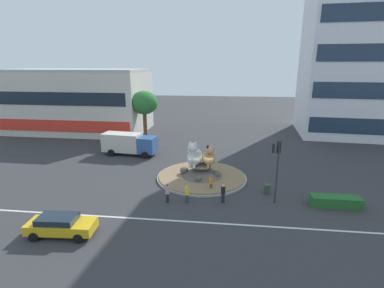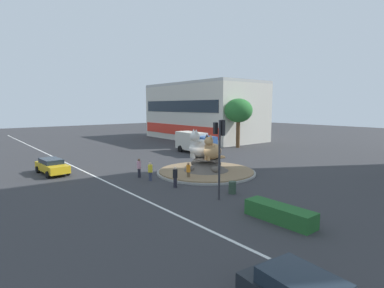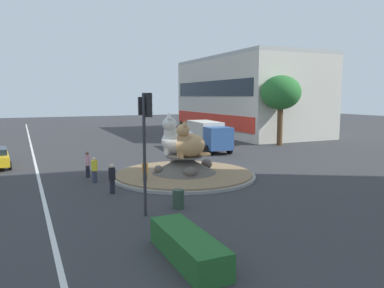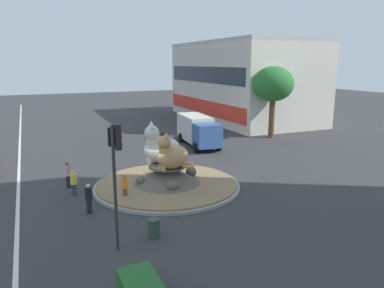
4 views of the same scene
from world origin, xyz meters
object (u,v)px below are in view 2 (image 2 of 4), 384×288
at_px(pedestrian_pink_shirt, 139,167).
at_px(delivery_box_truck, 195,142).
at_px(pedestrian_yellow_shirt, 150,171).
at_px(hatchback_near_shophouse, 52,166).
at_px(broadleaf_tree_behind_island, 238,111).
at_px(pedestrian_black_shirt, 175,177).
at_px(litter_bin, 232,188).
at_px(cat_statue_calico, 212,150).
at_px(shophouse_block, 203,111).
at_px(cat_statue_white, 200,147).
at_px(traffic_light_mast, 220,142).
at_px(pedestrian_orange_shirt, 188,171).

distance_m(pedestrian_pink_shirt, delivery_box_truck, 14.99).
bearing_deg(pedestrian_yellow_shirt, hatchback_near_shophouse, 176.77).
bearing_deg(hatchback_near_shophouse, broadleaf_tree_behind_island, 89.69).
xyz_separation_m(pedestrian_black_shirt, litter_bin, (4.03, 2.26, -0.41)).
xyz_separation_m(cat_statue_calico, shophouse_block, (-24.28, 20.06, 3.05)).
bearing_deg(pedestrian_yellow_shirt, cat_statue_white, 50.37).
bearing_deg(pedestrian_pink_shirt, cat_statue_white, 24.80).
xyz_separation_m(cat_statue_white, litter_bin, (7.09, -2.89, -2.01)).
distance_m(cat_statue_white, delivery_box_truck, 11.86).
xyz_separation_m(cat_statue_white, traffic_light_mast, (7.45, -4.56, 1.53)).
relative_size(shophouse_block, pedestrian_yellow_shirt, 14.86).
bearing_deg(litter_bin, cat_statue_white, 157.86).
distance_m(delivery_box_truck, litter_bin, 19.35).
xyz_separation_m(cat_statue_white, broadleaf_tree_behind_island, (-9.67, 16.02, 3.18)).
bearing_deg(shophouse_block, pedestrian_black_shirt, -43.54).
height_order(pedestrian_yellow_shirt, hatchback_near_shophouse, pedestrian_yellow_shirt).
bearing_deg(litter_bin, pedestrian_yellow_shirt, -159.59).
height_order(shophouse_block, litter_bin, shophouse_block).
relative_size(pedestrian_pink_shirt, delivery_box_truck, 0.24).
height_order(traffic_light_mast, pedestrian_orange_shirt, traffic_light_mast).
bearing_deg(litter_bin, shophouse_block, 142.22).
bearing_deg(delivery_box_truck, litter_bin, -25.13).
bearing_deg(hatchback_near_shophouse, pedestrian_black_shirt, 25.73).
xyz_separation_m(traffic_light_mast, delivery_box_truck, (-16.86, 11.73, -2.42)).
xyz_separation_m(broadleaf_tree_behind_island, delivery_box_truck, (0.26, -8.86, -4.08)).
bearing_deg(cat_statue_calico, hatchback_near_shophouse, -48.90).
height_order(traffic_light_mast, pedestrian_black_shirt, traffic_light_mast).
bearing_deg(delivery_box_truck, hatchback_near_shophouse, -79.91).
bearing_deg(pedestrian_black_shirt, shophouse_block, -81.54).
bearing_deg(pedestrian_yellow_shirt, pedestrian_pink_shirt, 146.08).
bearing_deg(shophouse_block, pedestrian_yellow_shirt, -47.65).
height_order(pedestrian_pink_shirt, hatchback_near_shophouse, pedestrian_pink_shirt).
xyz_separation_m(shophouse_block, pedestrian_orange_shirt, (24.63, -23.13, -4.54)).
xyz_separation_m(cat_statue_calico, pedestrian_black_shirt, (1.50, -5.31, -1.45)).
xyz_separation_m(pedestrian_yellow_shirt, pedestrian_black_shirt, (3.10, 0.40, 0.03)).
bearing_deg(broadleaf_tree_behind_island, cat_statue_calico, -54.70).
bearing_deg(pedestrian_yellow_shirt, shophouse_block, 92.20).
height_order(cat_statue_calico, delivery_box_truck, cat_statue_calico).
bearing_deg(hatchback_near_shophouse, pedestrian_yellow_shirt, 32.43).
relative_size(pedestrian_yellow_shirt, pedestrian_orange_shirt, 1.02).
bearing_deg(traffic_light_mast, cat_statue_white, 63.55).
height_order(traffic_light_mast, pedestrian_pink_shirt, traffic_light_mast).
distance_m(traffic_light_mast, pedestrian_yellow_shirt, 8.19).
xyz_separation_m(cat_statue_white, pedestrian_pink_shirt, (-1.72, -5.69, -1.55)).
relative_size(traffic_light_mast, pedestrian_yellow_shirt, 3.42).
height_order(broadleaf_tree_behind_island, pedestrian_black_shirt, broadleaf_tree_behind_island).
bearing_deg(hatchback_near_shophouse, delivery_box_truck, 90.39).
relative_size(cat_statue_white, pedestrian_yellow_shirt, 1.75).
relative_size(cat_statue_calico, delivery_box_truck, 0.34).
bearing_deg(pedestrian_yellow_shirt, cat_statue_calico, 35.17).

